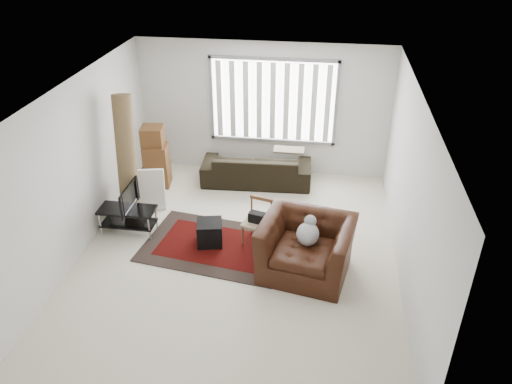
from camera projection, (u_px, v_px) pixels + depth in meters
room at (244, 142)px, 7.59m from camera, size 6.00×6.02×2.71m
persian_rug at (216, 245)px, 8.23m from camera, size 2.53×1.87×0.02m
tv_stand at (128, 215)px, 8.42m from camera, size 0.95×0.43×0.47m
tv at (125, 197)px, 8.24m from camera, size 0.10×0.77×0.44m
subwoofer at (210, 233)px, 8.19m from camera, size 0.48×0.48×0.40m
moving_boxes at (156, 159)px, 9.78m from camera, size 0.56×0.52×1.23m
white_flatpack at (148, 190)px, 9.09m from camera, size 0.64×0.35×0.77m
rolled_rug at (126, 159)px, 8.54m from camera, size 0.45×0.81×2.22m
sofa at (257, 164)px, 9.93m from camera, size 2.21×1.05×0.83m
side_chair at (257, 220)px, 8.13m from camera, size 0.51×0.51×0.78m
armchair at (306, 244)px, 7.44m from camera, size 1.54×1.40×0.99m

